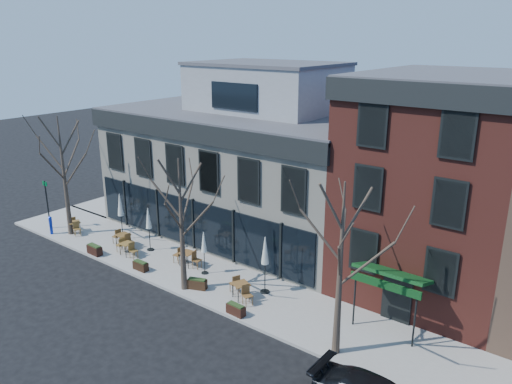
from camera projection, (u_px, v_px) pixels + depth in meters
The scene contains 23 objects.
ground at pixel (196, 252), 30.98m from camera, with size 120.00×120.00×0.00m, color black.
sidewalk_front at pixel (211, 279), 27.44m from camera, with size 33.50×4.70×0.15m, color gray.
sidewalk_side at pixel (150, 194), 42.04m from camera, with size 4.50×12.00×0.15m, color gray.
corner_building at pixel (247, 163), 33.33m from camera, with size 18.39×10.39×11.10m.
red_brick_building at pixel (443, 184), 25.45m from camera, with size 8.20×11.78×11.18m.
tree_corner at pixel (64, 175), 32.23m from camera, with size 3.93×3.98×7.92m.
tree_mid at pixel (181, 224), 25.13m from camera, with size 3.50×3.55×7.04m.
tree_right at pixel (340, 269), 19.81m from camera, with size 3.72×3.77×7.48m.
sign_pole at pixel (47, 202), 33.84m from camera, with size 0.50×0.10×3.40m.
call_box at pixel (51, 224), 33.21m from camera, with size 0.25×0.25×1.27m.
cafe_set_0 at pixel (75, 226), 33.52m from camera, with size 1.81×1.04×0.93m.
cafe_set_1 at pixel (123, 239), 31.29m from camera, with size 1.91×0.80×1.00m.
cafe_set_2 at pixel (127, 248), 30.08m from camera, with size 1.81×0.76×0.94m.
cafe_set_3 at pixel (187, 257), 28.71m from camera, with size 1.94×0.84×1.00m.
cafe_set_4 at pixel (241, 289), 25.10m from camera, with size 1.95×1.21×1.02m.
umbrella_0 at pixel (120, 207), 31.95m from camera, with size 0.49×0.49×3.09m.
umbrella_1 at pixel (148, 221), 30.33m from camera, with size 0.44×0.44×2.76m.
umbrella_2 at pixel (204, 244), 27.37m from camera, with size 0.40×0.40×2.49m.
umbrella_4 at pixel (265, 254), 25.20m from camera, with size 0.49×0.49×3.09m.
planter_0 at pixel (95, 250), 30.24m from camera, with size 1.08×0.46×0.60m.
planter_1 at pixel (141, 266), 28.22m from camera, with size 0.96×0.40×0.53m.
planter_2 at pixel (197, 284), 26.14m from camera, with size 1.09×0.76×0.57m.
planter_3 at pixel (236, 309), 23.73m from camera, with size 0.98×0.43×0.54m.
Camera 1 is at (20.36, -20.17, 12.91)m, focal length 35.00 mm.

